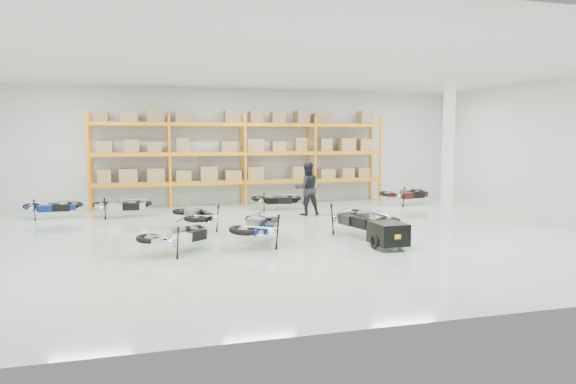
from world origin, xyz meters
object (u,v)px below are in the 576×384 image
object	(u,v)px
trailer	(388,234)
moto_blue_centre	(260,221)
moto_back_a	(52,204)
moto_back_b	(122,202)
moto_touring_right	(361,214)
moto_back_d	(406,191)
person_back	(307,189)
moto_back_c	(276,197)
moto_black_far_left	(196,212)
moto_silver_left	(179,231)

from	to	relation	value
trailer	moto_blue_centre	bearing A→B (deg)	152.67
moto_blue_centre	trailer	bearing A→B (deg)	178.96
moto_back_a	moto_back_b	world-z (taller)	moto_back_b
moto_touring_right	moto_back_b	world-z (taller)	moto_touring_right
moto_back_d	person_back	distance (m)	4.77
moto_back_a	moto_back_d	world-z (taller)	moto_back_d
moto_back_a	moto_back_c	xyz separation A→B (m)	(7.51, -0.01, 0.00)
moto_black_far_left	person_back	world-z (taller)	person_back
moto_back_a	moto_back_c	bearing A→B (deg)	-89.24
moto_blue_centre	moto_silver_left	size ratio (longest dim) A/B	1.17
moto_silver_left	moto_back_c	xyz separation A→B (m)	(3.85, 6.25, -0.02)
trailer	moto_back_d	world-z (taller)	moto_back_d
moto_silver_left	moto_touring_right	bearing A→B (deg)	-121.02
moto_silver_left	moto_back_b	distance (m)	6.08
moto_touring_right	person_back	size ratio (longest dim) A/B	1.09
trailer	moto_back_a	distance (m)	11.04
moto_back_b	moto_back_d	bearing A→B (deg)	-82.99
moto_silver_left	moto_back_d	distance (m)	10.99
moto_blue_centre	moto_back_c	bearing A→B (deg)	-83.75
moto_blue_centre	moto_black_far_left	distance (m)	2.71
moto_touring_right	moto_back_a	bearing A→B (deg)	135.17
moto_back_d	moto_back_b	bearing A→B (deg)	82.17
person_back	moto_back_a	bearing A→B (deg)	-10.06
moto_back_a	person_back	bearing A→B (deg)	-99.68
moto_back_d	moto_black_far_left	bearing A→B (deg)	102.60
moto_black_far_left	moto_back_c	world-z (taller)	moto_black_far_left
moto_black_far_left	person_back	distance (m)	4.38
moto_black_far_left	moto_touring_right	bearing A→B (deg)	144.13
moto_blue_centre	moto_back_d	distance (m)	9.16
moto_back_d	person_back	xyz separation A→B (m)	(-4.53, -1.47, 0.35)
moto_touring_right	trailer	distance (m)	1.62
moto_blue_centre	person_back	size ratio (longest dim) A/B	1.07
moto_blue_centre	moto_black_far_left	bearing A→B (deg)	-36.52
moto_back_d	person_back	bearing A→B (deg)	98.47
trailer	moto_back_b	world-z (taller)	moto_back_b
trailer	moto_back_a	xyz separation A→B (m)	(-8.41, 7.15, 0.12)
moto_blue_centre	moto_back_c	size ratio (longest dim) A/B	1.22
person_back	trailer	bearing A→B (deg)	92.67
moto_touring_right	moto_silver_left	bearing A→B (deg)	177.07
person_back	moto_back_c	bearing A→B (deg)	-65.08
moto_back_a	moto_blue_centre	bearing A→B (deg)	-135.24
moto_silver_left	moto_back_b	bearing A→B (deg)	-25.37
moto_back_c	moto_back_b	bearing A→B (deg)	107.15
moto_touring_right	moto_back_a	size ratio (longest dim) A/B	1.25
moto_black_far_left	trailer	xyz separation A→B (m)	(4.12, -3.67, -0.17)
moto_black_far_left	moto_back_a	xyz separation A→B (m)	(-4.30, 3.48, -0.05)
moto_silver_left	person_back	distance (m)	6.58
moto_silver_left	moto_black_far_left	world-z (taller)	moto_black_far_left
moto_back_d	moto_touring_right	bearing A→B (deg)	132.39
moto_silver_left	moto_black_far_left	bearing A→B (deg)	-52.51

